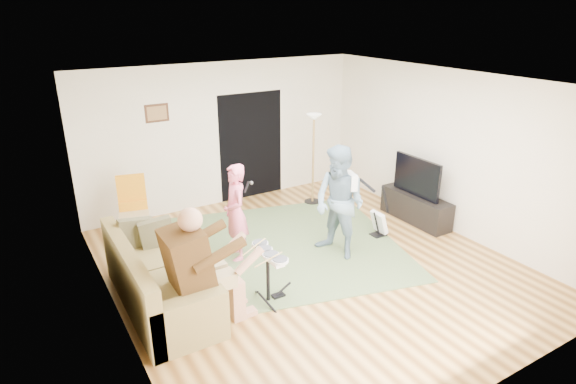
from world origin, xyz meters
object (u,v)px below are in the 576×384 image
at_px(drum_kit, 268,279).
at_px(torchiere_lamp, 314,143).
at_px(dining_chair, 134,220).
at_px(sofa, 154,286).
at_px(guitar_spare, 379,222).
at_px(television, 417,177).
at_px(guitarist, 339,203).
at_px(singer, 236,213).
at_px(tv_cabinet, 416,208).

xyz_separation_m(drum_kit, torchiere_lamp, (2.40, 2.53, 0.88)).
bearing_deg(dining_chair, sofa, -84.49).
bearing_deg(guitar_spare, television, 8.63).
height_order(torchiere_lamp, dining_chair, torchiere_lamp).
distance_m(sofa, guitarist, 2.89).
bearing_deg(singer, television, 92.02).
distance_m(sofa, television, 4.79).
distance_m(tv_cabinet, television, 0.60).
relative_size(guitar_spare, tv_cabinet, 0.63).
xyz_separation_m(dining_chair, television, (4.48, -1.76, 0.46)).
bearing_deg(television, sofa, -177.50).
bearing_deg(dining_chair, guitar_spare, -14.79).
distance_m(dining_chair, tv_cabinet, 4.86).
distance_m(drum_kit, singer, 1.36).
distance_m(singer, guitar_spare, 2.48).
xyz_separation_m(sofa, drum_kit, (1.30, -0.65, 0.03)).
height_order(guitarist, television, guitarist).
relative_size(torchiere_lamp, tv_cabinet, 1.26).
height_order(dining_chair, television, television).
bearing_deg(guitar_spare, sofa, -178.99).
height_order(sofa, dining_chair, dining_chair).
relative_size(drum_kit, television, 0.73).
bearing_deg(singer, dining_chair, -128.90).
distance_m(singer, guitarist, 1.56).
height_order(guitar_spare, torchiere_lamp, torchiere_lamp).
bearing_deg(tv_cabinet, guitarist, -171.04).
bearing_deg(guitarist, sofa, -107.28).
xyz_separation_m(sofa, guitar_spare, (3.83, 0.07, -0.05)).
distance_m(guitarist, torchiere_lamp, 2.19).
bearing_deg(sofa, tv_cabinet, 2.47).
bearing_deg(television, guitar_spare, -171.37).
xyz_separation_m(guitarist, dining_chair, (-2.57, 2.07, -0.48)).
distance_m(singer, television, 3.32).
distance_m(guitarist, television, 1.94).
relative_size(sofa, drum_kit, 2.96).
xyz_separation_m(singer, guitar_spare, (2.36, -0.56, -0.50)).
height_order(singer, television, singer).
bearing_deg(singer, drum_kit, 2.14).
xyz_separation_m(drum_kit, guitar_spare, (2.53, 0.72, -0.07)).
relative_size(guitarist, television, 1.70).
bearing_deg(guitar_spare, singer, 166.62).
xyz_separation_m(guitarist, television, (1.91, 0.31, -0.02)).
relative_size(guitarist, guitar_spare, 1.96).
bearing_deg(guitarist, dining_chair, -144.06).
xyz_separation_m(sofa, television, (4.75, 0.21, 0.55)).
distance_m(torchiere_lamp, dining_chair, 3.52).
xyz_separation_m(sofa, dining_chair, (0.27, 1.96, 0.09)).
height_order(torchiere_lamp, tv_cabinet, torchiere_lamp).
xyz_separation_m(guitar_spare, dining_chair, (-3.56, 1.90, 0.14)).
distance_m(sofa, drum_kit, 1.45).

